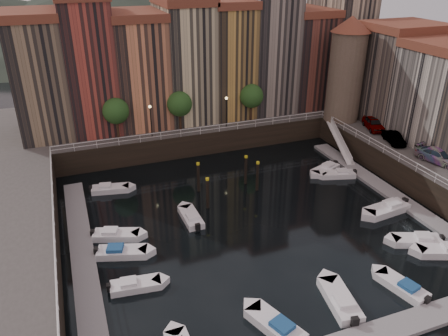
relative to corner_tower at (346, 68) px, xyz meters
name	(u,v)px	position (x,y,z in m)	size (l,w,h in m)	color
ground	(250,217)	(-20.00, -14.50, -10.19)	(200.00, 200.00, 0.00)	black
quay_far	(180,121)	(-20.00, 11.50, -8.69)	(80.00, 20.00, 3.00)	black
dock_left	(83,257)	(-36.20, -15.50, -10.02)	(2.00, 28.00, 0.35)	gray
dock_right	(389,192)	(-3.80, -15.50, -10.02)	(2.00, 28.00, 0.35)	gray
mountains	(111,13)	(-18.28, 95.50, -2.28)	(145.00, 100.00, 18.00)	#2D382D
far_terrace	(205,58)	(-16.69, 9.00, 0.76)	(48.70, 10.30, 17.50)	#826D53
right_terrace	(447,89)	(6.50, -10.70, -0.64)	(9.30, 24.30, 14.00)	#685A4F
corner_tower	(346,68)	(0.00, 0.00, 0.00)	(5.20, 5.20, 13.80)	#6B5B4C
promenade_trees	(185,103)	(-21.33, 3.70, -3.61)	(21.20, 3.20, 5.20)	black
street_lamps	(190,111)	(-21.00, 2.70, -4.30)	(10.36, 0.36, 4.18)	black
railings	(233,163)	(-20.00, -9.62, -6.41)	(36.08, 34.04, 0.52)	white
gangway	(340,141)	(-2.90, -4.50, -8.28)	(2.78, 8.32, 3.73)	white
mooring_pilings	(228,179)	(-20.30, -9.03, -8.54)	(6.72, 4.11, 3.78)	black
boat_left_1	(134,285)	(-32.70, -20.87, -9.87)	(4.22, 1.93, 0.95)	white
boat_left_2	(121,252)	(-33.04, -16.25, -9.84)	(4.63, 2.86, 1.04)	white
boat_left_3	(115,235)	(-33.12, -13.40, -9.85)	(4.51, 2.92, 1.02)	white
boat_left_4	(109,189)	(-32.46, -4.15, -9.86)	(4.38, 2.28, 0.98)	white
boat_right_0	(445,251)	(-6.57, -26.05, -9.83)	(4.74, 3.19, 1.07)	white
boat_right_1	(418,240)	(-7.62, -23.95, -9.84)	(4.64, 3.13, 1.05)	white
boat_right_2	(387,209)	(-6.58, -18.58, -9.79)	(5.26, 2.42, 1.19)	white
boat_right_3	(338,174)	(-6.67, -10.02, -9.87)	(4.35, 2.57, 0.98)	white
boat_right_4	(326,169)	(-7.31, -8.29, -9.86)	(4.33, 2.91, 0.98)	white
boat_near_1	(276,326)	(-24.23, -28.60, -9.82)	(3.25, 4.90, 1.11)	white
boat_near_2	(340,301)	(-18.65, -28.07, -9.81)	(2.60, 5.11, 1.14)	white
boat_near_3	(403,287)	(-13.19, -28.44, -9.86)	(2.53, 4.49, 1.00)	white
car_a	(374,124)	(1.66, -4.96, -6.40)	(1.87, 4.64, 1.58)	gray
car_b	(394,139)	(0.90, -9.78, -6.54)	(1.38, 3.97, 1.31)	gray
car_c	(439,157)	(1.76, -16.05, -6.43)	(2.13, 5.24, 1.52)	gray
boat_extra_574	(191,218)	(-25.71, -13.04, -9.86)	(1.65, 4.35, 1.00)	white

